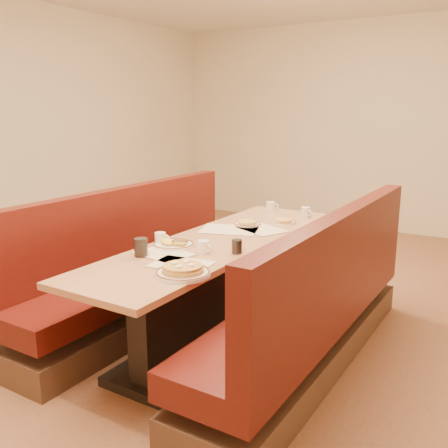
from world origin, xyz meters
The scene contains 19 objects.
ground centered at (0.00, 0.00, 0.00)m, with size 8.00×8.00×0.00m, color #9E6647.
room_envelope centered at (0.00, 0.00, 1.93)m, with size 6.04×8.04×2.82m.
diner_table centered at (0.00, 0.00, 0.37)m, with size 0.70×2.50×0.75m.
booth_left centered at (-0.73, 0.00, 0.36)m, with size 0.55×2.50×1.05m.
booth_right centered at (0.73, 0.00, 0.36)m, with size 0.55×2.50×1.05m.
placemat_near_left centered at (-0.11, -0.47, 0.75)m, with size 0.34×0.26×0.00m, color beige.
placemat_near_right centered at (0.12, -0.59, 0.75)m, with size 0.34×0.26×0.00m, color beige.
placemat_far_left centered at (-0.09, 0.30, 0.75)m, with size 0.42×0.32×0.00m, color beige.
placemat_far_right centered at (0.12, 0.43, 0.75)m, with size 0.35×0.26×0.00m, color beige.
pancake_plate centered at (0.24, -0.74, 0.77)m, with size 0.31×0.31×0.07m.
eggs_plate centered at (-0.17, -0.30, 0.77)m, with size 0.28×0.28×0.06m.
extra_plate_mid centered at (0.17, 0.72, 0.76)m, with size 0.20×0.20×0.04m.
extra_plate_far centered at (-0.04, 0.50, 0.77)m, with size 0.22×0.22×0.04m.
coffee_mug_a centered at (0.10, -0.32, 0.79)m, with size 0.11×0.08×0.08m.
coffee_mug_b centered at (-0.28, -0.29, 0.79)m, with size 0.10×0.07×0.08m.
coffee_mug_c centered at (0.23, 1.03, 0.79)m, with size 0.11×0.08×0.08m.
coffee_mug_d centered at (-0.14, 1.10, 0.79)m, with size 0.11×0.08×0.08m.
soda_tumbler_near centered at (-0.20, -0.58, 0.81)m, with size 0.08×0.08×0.12m.
soda_tumbler_mid centered at (0.28, -0.22, 0.80)m, with size 0.07×0.07×0.09m.
Camera 1 is at (1.82, -2.86, 1.66)m, focal length 40.00 mm.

